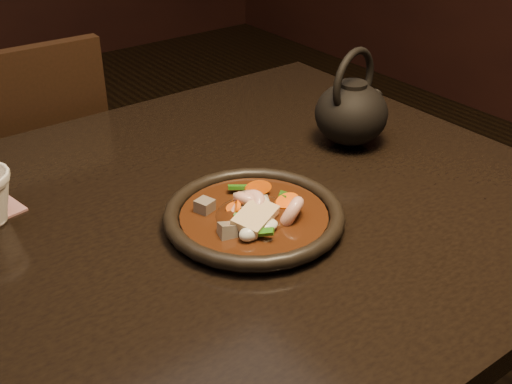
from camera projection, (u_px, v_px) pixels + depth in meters
table at (66, 314)px, 0.89m from camera, size 1.60×0.90×0.75m
chair at (16, 211)px, 1.48m from camera, size 0.43×0.43×0.89m
plate at (254, 216)px, 0.93m from camera, size 0.27×0.27×0.03m
stirfry at (255, 214)px, 0.93m from camera, size 0.15×0.15×0.06m
teapot at (352, 110)px, 1.14m from camera, size 0.16×0.13×0.18m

